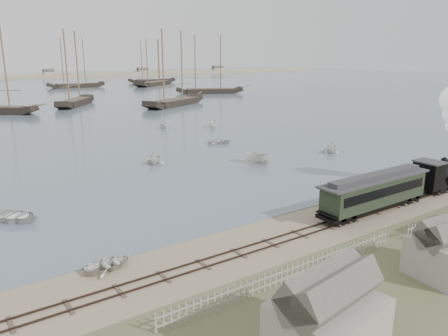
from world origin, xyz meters
TOP-DOWN VIEW (x-y plane):
  - ground at (0.00, 0.00)m, footprint 600.00×600.00m
  - rail_track at (0.00, -2.00)m, footprint 120.00×1.80m
  - picket_fence_west at (-6.50, -7.00)m, footprint 19.00×0.10m
  - shed_mid at (2.00, -12.00)m, footprint 4.00×3.50m
  - passenger_coach at (8.16, -2.00)m, footprint 12.79×2.47m
  - beached_dinghy at (-15.49, 1.15)m, footprint 2.70×3.53m
  - rowboat_0 at (-19.04, 13.79)m, footprint 5.30×5.17m
  - rowboat_1 at (-0.48, 25.13)m, footprint 3.81×3.95m
  - rowboat_2 at (10.45, 17.84)m, footprint 4.14×2.86m
  - rowboat_3 at (13.72, 31.14)m, footprint 4.10×4.50m
  - rowboat_4 at (23.18, 16.52)m, footprint 3.32×3.59m
  - rowboat_5 at (21.18, 44.56)m, footprint 3.29×3.11m
  - rowboat_7 at (13.18, 49.54)m, footprint 3.19×2.88m
  - schooner_3 at (10.25, 95.85)m, footprint 15.28×18.28m
  - schooner_4 at (32.53, 80.77)m, footprint 23.18×16.02m
  - schooner_5 at (60.25, 106.30)m, footprint 23.43×14.69m
  - schooner_8 at (29.47, 160.22)m, footprint 22.94×6.61m
  - schooner_9 at (61.30, 152.93)m, footprint 24.87×20.10m
  - schooner_10 at (68.32, 169.72)m, footprint 22.70×8.08m

SIDE VIEW (x-z plane):
  - ground at x=0.00m, z-range 0.00..0.00m
  - picket_fence_west at x=-6.50m, z-range -0.60..0.60m
  - shed_mid at x=2.00m, z-range -1.80..1.80m
  - rail_track at x=0.00m, z-range -0.04..0.12m
  - beached_dinghy at x=-15.49m, z-range 0.00..0.68m
  - rowboat_3 at x=13.72m, z-range 0.06..0.82m
  - rowboat_0 at x=-19.04m, z-range 0.06..0.96m
  - rowboat_5 at x=21.18m, z-range 0.06..1.33m
  - rowboat_7 at x=13.18m, z-range 0.06..1.55m
  - rowboat_2 at x=10.45m, z-range 0.06..1.56m
  - rowboat_4 at x=23.18m, z-range 0.06..1.63m
  - rowboat_1 at x=-0.48m, z-range 0.06..1.66m
  - passenger_coach at x=8.16m, z-range 0.42..3.53m
  - schooner_3 at x=10.25m, z-range 0.06..20.06m
  - schooner_4 at x=32.53m, z-range 0.06..20.06m
  - schooner_5 at x=60.25m, z-range 0.06..20.06m
  - schooner_8 at x=29.47m, z-range 0.06..20.06m
  - schooner_9 at x=61.30m, z-range 0.06..20.06m
  - schooner_10 at x=68.32m, z-range 0.06..20.06m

